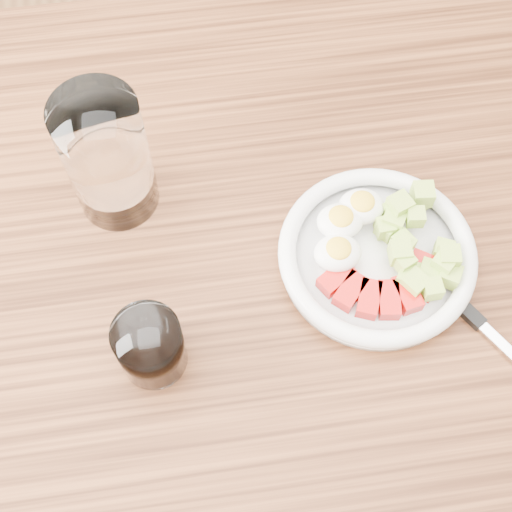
{
  "coord_description": "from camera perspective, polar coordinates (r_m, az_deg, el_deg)",
  "views": [
    {
      "loc": [
        -0.06,
        -0.33,
        1.5
      ],
      "look_at": [
        -0.01,
        0.01,
        0.8
      ],
      "focal_mm": 50.0,
      "sensor_mm": 36.0,
      "label": 1
    }
  ],
  "objects": [
    {
      "name": "coffee_glass",
      "position": [
        0.74,
        -8.45,
        -7.18
      ],
      "size": [
        0.07,
        0.07,
        0.08
      ],
      "color": "white",
      "rests_on": "dining_table"
    },
    {
      "name": "ground",
      "position": [
        1.54,
        0.43,
        -13.59
      ],
      "size": [
        4.0,
        4.0,
        0.0
      ],
      "primitive_type": "plane",
      "color": "brown",
      "rests_on": "ground"
    },
    {
      "name": "dining_table",
      "position": [
        0.89,
        0.73,
        -4.19
      ],
      "size": [
        1.5,
        0.9,
        0.77
      ],
      "color": "brown",
      "rests_on": "ground"
    },
    {
      "name": "fork",
      "position": [
        0.81,
        16.43,
        -4.19
      ],
      "size": [
        0.14,
        0.2,
        0.01
      ],
      "color": "black",
      "rests_on": "dining_table"
    },
    {
      "name": "bowl",
      "position": [
        0.8,
        9.7,
        0.22
      ],
      "size": [
        0.22,
        0.22,
        0.05
      ],
      "color": "white",
      "rests_on": "dining_table"
    },
    {
      "name": "water_glass",
      "position": [
        0.8,
        -11.82,
        7.71
      ],
      "size": [
        0.09,
        0.09,
        0.17
      ],
      "primitive_type": "cylinder",
      "color": "white",
      "rests_on": "dining_table"
    }
  ]
}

